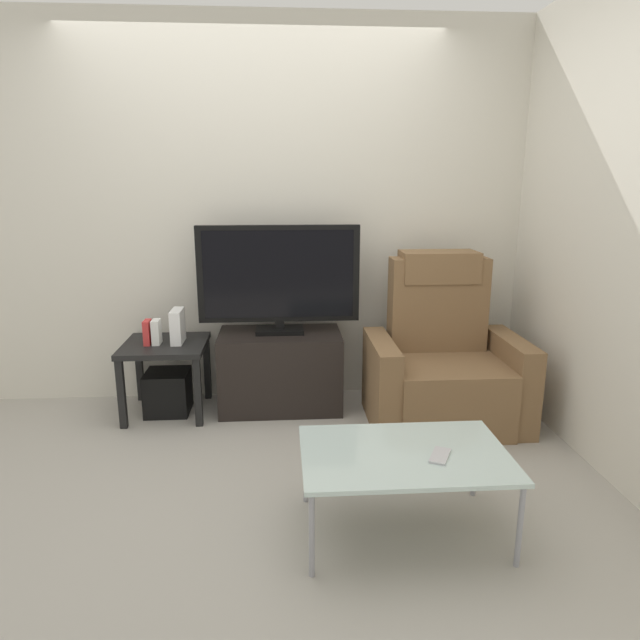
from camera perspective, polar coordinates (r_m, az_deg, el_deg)
The scene contains 13 objects.
ground_plane at distance 3.25m, azimuth -6.41°, elevation -14.37°, with size 6.40×6.40×0.00m, color #9E998E.
wall_back at distance 4.00m, azimuth -6.28°, elevation 10.49°, with size 6.40×0.06×2.60m, color beige.
wall_side at distance 3.35m, azimuth 27.40°, elevation 8.36°, with size 0.06×4.48×2.60m, color beige.
tv_stand at distance 3.90m, azimuth -4.02°, elevation -5.07°, with size 0.82×0.48×0.53m.
television at distance 3.76m, azimuth -4.19°, elevation 4.37°, with size 1.07×0.20×0.72m.
recliner_armchair at distance 3.77m, azimuth 12.33°, elevation -4.37°, with size 0.98×0.78×1.08m.
side_table at distance 3.90m, azimuth -15.35°, elevation -3.37°, with size 0.54×0.54×0.49m.
subwoofer_box at distance 3.98m, azimuth -15.10°, elevation -7.03°, with size 0.29×0.29×0.29m, color black.
book_leftmost at distance 3.86m, azimuth -17.02°, elevation -1.20°, with size 0.04×0.11×0.16m, color red.
book_middle at distance 3.84m, azimuth -16.19°, elevation -1.17°, with size 0.05×0.10×0.16m, color white.
game_console at distance 3.84m, azimuth -14.19°, elevation -0.60°, with size 0.07×0.20×0.22m, color white.
coffee_table at distance 2.56m, azimuth 8.51°, elevation -13.52°, with size 0.90×0.60×0.39m.
cell_phone at distance 2.53m, azimuth 12.02°, elevation -13.26°, with size 0.07×0.15×0.01m, color #B7B7BC.
Camera 1 is at (0.15, -2.86, 1.54)m, focal length 31.69 mm.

